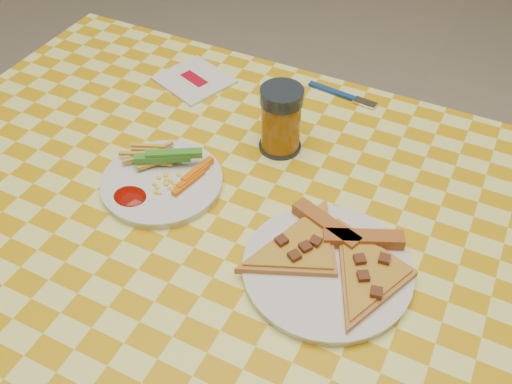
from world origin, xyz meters
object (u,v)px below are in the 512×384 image
Objects in this scene: table at (247,257)px; plate_right at (327,270)px; plate_left at (162,183)px; drink_glass at (281,120)px.

plate_right is (0.14, -0.03, 0.08)m from table.
plate_right is at bearing -10.66° from table.
plate_left reaches higher than table.
drink_glass is (-0.17, 0.22, 0.05)m from plate_right.
table is 0.16m from plate_right.
table is 0.18m from plate_left.
table is at bearing -80.42° from drink_glass.
plate_left is at bearing 173.06° from table.
drink_glass is at bearing 99.58° from table.
plate_left is at bearing -127.12° from drink_glass.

